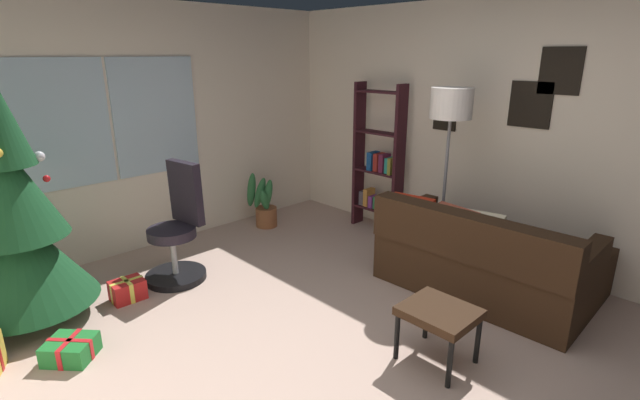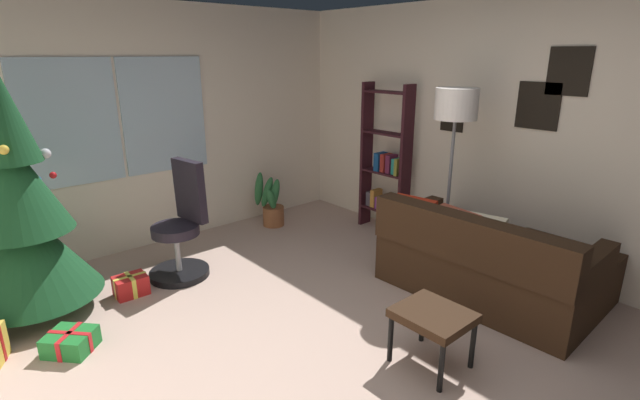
% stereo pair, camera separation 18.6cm
% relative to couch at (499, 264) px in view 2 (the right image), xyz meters
% --- Properties ---
extents(ground_plane, '(4.68, 5.83, 0.10)m').
position_rel_couch_xyz_m(ground_plane, '(-1.66, 0.22, -0.35)').
color(ground_plane, '#C0A191').
extents(wall_back_with_windows, '(4.68, 0.12, 2.57)m').
position_rel_couch_xyz_m(wall_back_with_windows, '(-1.68, 3.18, 0.99)').
color(wall_back_with_windows, '#EEDEC8').
rests_on(wall_back_with_windows, ground_plane).
extents(wall_right_with_frames, '(0.12, 5.83, 2.57)m').
position_rel_couch_xyz_m(wall_right_with_frames, '(0.73, 0.22, 0.98)').
color(wall_right_with_frames, '#EEDEC8').
rests_on(wall_right_with_frames, ground_plane).
extents(couch, '(1.54, 1.76, 0.82)m').
position_rel_couch_xyz_m(couch, '(0.00, 0.00, 0.00)').
color(couch, '#311F12').
rests_on(couch, ground_plane).
extents(footstool, '(0.42, 0.47, 0.41)m').
position_rel_couch_xyz_m(footstool, '(-1.24, -0.20, 0.05)').
color(footstool, '#311F12').
rests_on(footstool, ground_plane).
extents(holiday_tree, '(1.00, 1.00, 2.48)m').
position_rel_couch_xyz_m(holiday_tree, '(-3.09, 2.34, 0.53)').
color(holiday_tree, '#4C331E').
rests_on(holiday_tree, ground_plane).
extents(gift_box_red, '(0.28, 0.22, 0.18)m').
position_rel_couch_xyz_m(gift_box_red, '(-2.42, 2.13, -0.21)').
color(gift_box_red, red).
rests_on(gift_box_red, ground_plane).
extents(gift_box_green, '(0.40, 0.41, 0.15)m').
position_rel_couch_xyz_m(gift_box_green, '(-3.05, 1.59, -0.23)').
color(gift_box_green, '#1E722D').
rests_on(gift_box_green, ground_plane).
extents(office_chair, '(0.56, 0.56, 1.11)m').
position_rel_couch_xyz_m(office_chair, '(-1.88, 2.20, 0.13)').
color(office_chair, black).
rests_on(office_chair, ground_plane).
extents(bookshelf, '(0.18, 0.64, 1.73)m').
position_rel_couch_xyz_m(bookshelf, '(0.46, 1.72, 0.47)').
color(bookshelf, '#34141B').
rests_on(bookshelf, ground_plane).
extents(floor_lamp, '(0.38, 0.38, 1.75)m').
position_rel_couch_xyz_m(floor_lamp, '(0.12, 0.64, 1.20)').
color(floor_lamp, slate).
rests_on(floor_lamp, ground_plane).
extents(potted_plant, '(0.31, 0.39, 0.68)m').
position_rel_couch_xyz_m(potted_plant, '(-0.48, 2.74, -0.04)').
color(potted_plant, brown).
rests_on(potted_plant, ground_plane).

